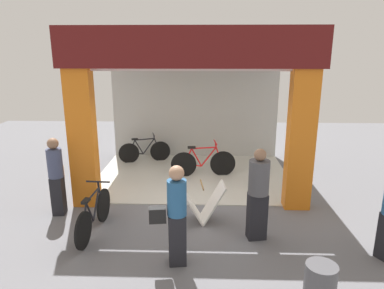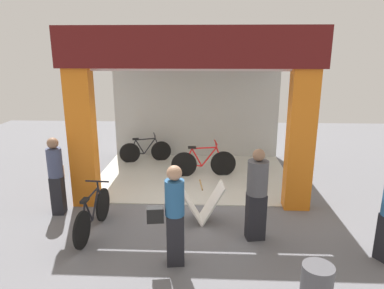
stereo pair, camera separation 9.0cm
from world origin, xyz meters
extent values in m
plane|color=slate|center=(0.00, 0.00, 0.00)|extent=(18.35, 18.35, 0.00)
cube|color=beige|center=(0.00, 1.89, 0.01)|extent=(5.18, 3.77, 0.02)
cube|color=#B7B7B2|center=(0.00, 3.77, 1.50)|extent=(5.18, 0.12, 3.00)
cube|color=orange|center=(-2.31, 0.00, 1.50)|extent=(0.55, 0.36, 3.00)
cube|color=orange|center=(2.31, 0.00, 1.50)|extent=(0.55, 0.36, 3.00)
cube|color=#591414|center=(0.00, -0.15, 3.41)|extent=(5.38, 0.20, 0.81)
cube|color=silver|center=(0.00, 1.89, 2.97)|extent=(5.18, 3.77, 0.06)
cylinder|color=black|center=(-1.98, 2.93, 0.31)|extent=(0.61, 0.20, 0.62)
cylinder|color=black|center=(-1.06, 3.18, 0.31)|extent=(0.61, 0.20, 0.62)
cylinder|color=black|center=(-1.76, 2.99, 0.29)|extent=(0.41, 0.14, 0.08)
cylinder|color=black|center=(-1.68, 3.01, 0.49)|extent=(0.27, 0.10, 0.47)
cylinder|color=black|center=(-1.39, 3.09, 0.50)|extent=(0.38, 0.13, 0.49)
cylinder|color=black|center=(-1.51, 3.06, 0.72)|extent=(0.58, 0.19, 0.05)
cylinder|color=black|center=(-1.88, 2.96, 0.51)|extent=(0.21, 0.09, 0.42)
cylinder|color=black|center=(-1.15, 3.16, 0.52)|extent=(0.19, 0.08, 0.43)
cylinder|color=black|center=(-1.23, 3.13, 0.79)|extent=(0.06, 0.05, 0.13)
cylinder|color=black|center=(-1.24, 3.13, 0.85)|extent=(0.14, 0.43, 0.03)
cube|color=black|center=(-1.80, 2.98, 0.74)|extent=(0.21, 0.14, 0.05)
cylinder|color=black|center=(-0.25, 1.80, 0.35)|extent=(0.69, 0.13, 0.69)
cylinder|color=black|center=(0.81, 1.93, 0.35)|extent=(0.69, 0.13, 0.69)
cylinder|color=red|center=(0.00, 1.83, 0.32)|extent=(0.47, 0.09, 0.09)
cylinder|color=red|center=(0.09, 1.84, 0.55)|extent=(0.30, 0.07, 0.52)
cylinder|color=red|center=(0.42, 1.88, 0.55)|extent=(0.43, 0.09, 0.54)
cylinder|color=red|center=(0.29, 1.86, 0.81)|extent=(0.66, 0.12, 0.06)
cylinder|color=red|center=(-0.14, 1.81, 0.57)|extent=(0.23, 0.07, 0.47)
cylinder|color=red|center=(0.70, 1.91, 0.58)|extent=(0.21, 0.06, 0.48)
cylinder|color=red|center=(0.61, 1.90, 0.88)|extent=(0.06, 0.04, 0.14)
cylinder|color=red|center=(0.60, 1.90, 0.95)|extent=(0.09, 0.48, 0.03)
cube|color=black|center=(-0.04, 1.82, 0.83)|extent=(0.22, 0.13, 0.05)
cylinder|color=black|center=(-1.80, -1.79, 0.33)|extent=(0.09, 0.67, 0.67)
cylinder|color=black|center=(-1.73, -0.76, 0.33)|extent=(0.09, 0.67, 0.67)
cylinder|color=black|center=(-1.78, -1.54, 0.31)|extent=(0.07, 0.45, 0.09)
cylinder|color=black|center=(-1.78, -1.45, 0.53)|extent=(0.06, 0.29, 0.50)
cylinder|color=black|center=(-1.76, -1.13, 0.53)|extent=(0.06, 0.41, 0.52)
cylinder|color=black|center=(-1.76, -1.26, 0.78)|extent=(0.08, 0.64, 0.05)
cylinder|color=black|center=(-1.79, -1.67, 0.55)|extent=(0.05, 0.22, 0.45)
cylinder|color=black|center=(-1.74, -0.86, 0.56)|extent=(0.05, 0.20, 0.46)
cylinder|color=black|center=(-1.74, -0.95, 0.85)|extent=(0.04, 0.06, 0.14)
cylinder|color=black|center=(-1.74, -0.96, 0.92)|extent=(0.47, 0.06, 0.03)
cube|color=black|center=(-1.79, -1.58, 0.80)|extent=(0.11, 0.21, 0.05)
cube|color=silver|center=(0.03, -0.74, 0.39)|extent=(0.53, 0.58, 0.80)
cube|color=silver|center=(0.47, -0.69, 0.39)|extent=(0.53, 0.58, 0.80)
cylinder|color=olive|center=(0.25, -0.72, 0.78)|extent=(0.09, 0.53, 0.03)
cube|color=black|center=(-0.13, -2.19, 0.43)|extent=(0.31, 0.28, 0.87)
cylinder|color=#26598C|center=(-0.13, -2.19, 1.15)|extent=(0.35, 0.35, 0.57)
sphere|color=tan|center=(-0.13, -2.19, 1.56)|extent=(0.24, 0.24, 0.24)
cube|color=black|center=(-0.44, -2.23, 0.88)|extent=(0.28, 0.19, 0.24)
cube|color=black|center=(-2.76, -0.49, 0.41)|extent=(0.27, 0.30, 0.82)
cylinder|color=#3F4766|center=(-2.76, -0.49, 1.13)|extent=(0.33, 0.33, 0.60)
sphere|color=#8C664C|center=(-2.76, -0.49, 1.54)|extent=(0.23, 0.23, 0.23)
cube|color=white|center=(-2.78, -0.23, 0.80)|extent=(0.13, 0.20, 0.30)
cube|color=black|center=(1.26, -1.35, 0.44)|extent=(0.37, 0.29, 0.88)
cylinder|color=#4C4C51|center=(1.26, -1.35, 1.19)|extent=(0.42, 0.42, 0.62)
sphere|color=#8C664C|center=(1.26, -1.35, 1.61)|extent=(0.22, 0.22, 0.22)
camera|label=1|loc=(0.27, -7.19, 3.39)|focal=32.84mm
camera|label=2|loc=(0.36, -7.19, 3.39)|focal=32.84mm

